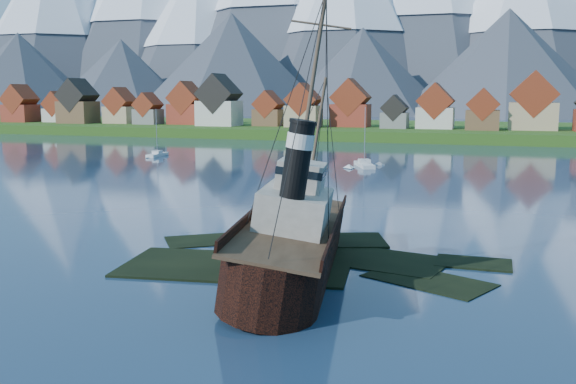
% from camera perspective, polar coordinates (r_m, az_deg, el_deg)
% --- Properties ---
extents(ground, '(1400.00, 1400.00, 0.00)m').
position_cam_1_polar(ground, '(52.42, -0.76, -6.43)').
color(ground, navy).
rests_on(ground, ground).
extents(shoal, '(31.71, 21.24, 1.14)m').
position_cam_1_polar(shoal, '(53.98, 1.78, -6.37)').
color(shoal, black).
rests_on(shoal, ground).
extents(shore_bank, '(600.00, 80.00, 3.20)m').
position_cam_1_polar(shore_bank, '(218.92, 13.81, 4.93)').
color(shore_bank, '#294E16').
rests_on(shore_bank, ground).
extents(seawall, '(600.00, 2.50, 2.00)m').
position_cam_1_polar(seawall, '(181.13, 12.88, 4.21)').
color(seawall, '#3F3D38').
rests_on(seawall, ground).
extents(town, '(250.96, 16.69, 17.30)m').
position_cam_1_polar(town, '(206.13, 4.22, 7.44)').
color(town, maroon).
rests_on(town, ground).
extents(tugboat_wreck, '(6.43, 27.72, 21.97)m').
position_cam_1_polar(tugboat_wreck, '(49.84, 0.41, -3.95)').
color(tugboat_wreck, black).
rests_on(tugboat_wreck, ground).
extents(sailboat_b, '(2.27, 7.57, 10.84)m').
position_cam_1_polar(sailboat_b, '(143.80, -11.54, 3.22)').
color(sailboat_b, silver).
rests_on(sailboat_b, ground).
extents(sailboat_c, '(5.67, 9.20, 11.66)m').
position_cam_1_polar(sailboat_c, '(121.94, 6.80, 2.37)').
color(sailboat_c, silver).
rests_on(sailboat_c, ground).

